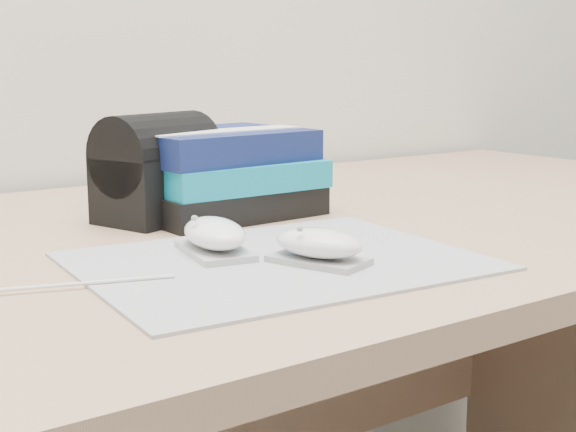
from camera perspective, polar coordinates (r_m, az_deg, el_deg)
desk at (r=1.11m, az=-1.69°, el=-11.60°), size 1.60×0.80×0.73m
mousepad at (r=0.77m, az=-0.74°, el=-3.24°), size 0.39×0.31×0.00m
mouse_rear at (r=0.80m, az=-5.24°, el=-1.44°), size 0.07×0.11×0.04m
mouse_front at (r=0.76m, az=2.19°, el=-2.15°), size 0.08×0.10×0.04m
usb_cable at (r=0.71m, az=-18.04°, el=-4.89°), size 0.24×0.08×0.00m
book_stack at (r=1.02m, az=-4.84°, el=3.07°), size 0.23×0.19×0.11m
pouch at (r=0.99m, az=-9.30°, el=3.35°), size 0.16×0.14×0.13m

